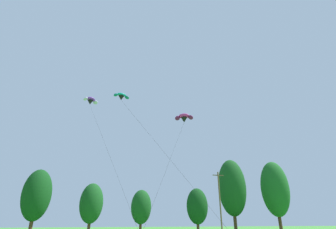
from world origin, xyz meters
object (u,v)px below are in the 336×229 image
(parafoil_kite_far_magenta, at_px, (184,118))
(parafoil_kite_mid_teal, at_px, (122,97))
(parafoil_kite_high_purple, at_px, (91,101))
(utility_pole, at_px, (220,201))

(parafoil_kite_far_magenta, bearing_deg, parafoil_kite_mid_teal, -174.91)
(parafoil_kite_high_purple, distance_m, parafoil_kite_far_magenta, 18.80)
(utility_pole, height_order, parafoil_kite_high_purple, parafoil_kite_high_purple)
(parafoil_kite_far_magenta, bearing_deg, utility_pole, 51.91)
(utility_pole, bearing_deg, parafoil_kite_high_purple, -173.66)
(parafoil_kite_mid_teal, bearing_deg, utility_pole, 36.60)
(utility_pole, height_order, parafoil_kite_far_magenta, parafoil_kite_far_magenta)
(parafoil_kite_mid_teal, xyz_separation_m, parafoil_kite_far_magenta, (8.87, 0.79, -1.92))
(parafoil_kite_high_purple, height_order, parafoil_kite_mid_teal, parafoil_kite_high_purple)
(parafoil_kite_high_purple, bearing_deg, parafoil_kite_far_magenta, -39.00)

